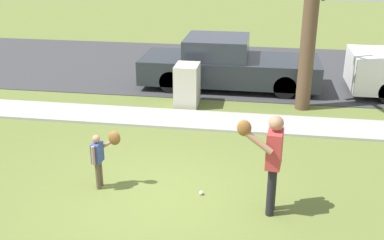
% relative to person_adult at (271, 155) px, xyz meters
% --- Properties ---
extents(ground_plane, '(48.00, 48.00, 0.00)m').
position_rel_person_adult_xyz_m(ground_plane, '(-2.00, 3.71, -1.04)').
color(ground_plane, olive).
extents(sidewalk_strip, '(36.00, 1.20, 0.06)m').
position_rel_person_adult_xyz_m(sidewalk_strip, '(-2.00, 3.81, -1.01)').
color(sidewalk_strip, '#A3A39E').
rests_on(sidewalk_strip, ground).
extents(road_surface, '(36.00, 6.80, 0.02)m').
position_rel_person_adult_xyz_m(road_surface, '(-2.00, 8.81, -1.03)').
color(road_surface, '#38383A').
rests_on(road_surface, ground).
extents(person_adult, '(0.73, 0.60, 1.69)m').
position_rel_person_adult_xyz_m(person_adult, '(0.00, 0.00, 0.00)').
color(person_adult, black).
rests_on(person_adult, ground).
extents(person_child, '(0.49, 0.39, 1.07)m').
position_rel_person_adult_xyz_m(person_child, '(-2.92, 0.37, -0.35)').
color(person_child, brown).
rests_on(person_child, ground).
extents(baseball, '(0.07, 0.07, 0.07)m').
position_rel_person_adult_xyz_m(baseball, '(-1.15, 0.37, -1.01)').
color(baseball, white).
rests_on(baseball, ground).
extents(utility_cabinet, '(0.61, 0.79, 1.12)m').
position_rel_person_adult_xyz_m(utility_cabinet, '(-2.17, 4.92, -0.48)').
color(utility_cabinet, beige).
rests_on(utility_cabinet, ground).
extents(street_tree_near, '(1.84, 1.88, 4.91)m').
position_rel_person_adult_xyz_m(street_tree_near, '(0.86, 5.14, 1.58)').
color(street_tree_near, brown).
rests_on(street_tree_near, ground).
extents(parked_pickup_dark, '(5.20, 1.95, 1.48)m').
position_rel_person_adult_xyz_m(parked_pickup_dark, '(-1.28, 6.73, -0.37)').
color(parked_pickup_dark, '#23282D').
rests_on(parked_pickup_dark, road_surface).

